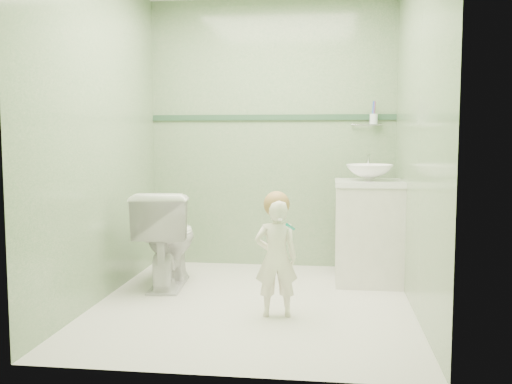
# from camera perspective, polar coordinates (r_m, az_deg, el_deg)

# --- Properties ---
(ground) EXTENTS (2.50, 2.50, 0.00)m
(ground) POSITION_cam_1_polar(r_m,az_deg,el_deg) (4.15, -0.27, -10.99)
(ground) COLOR silver
(ground) RESTS_ON ground
(room_shell) EXTENTS (2.50, 2.54, 2.40)m
(room_shell) POSITION_cam_1_polar(r_m,az_deg,el_deg) (3.98, -0.28, 5.83)
(room_shell) COLOR gray
(room_shell) RESTS_ON ground
(trim_stripe) EXTENTS (2.20, 0.02, 0.05)m
(trim_stripe) POSITION_cam_1_polar(r_m,az_deg,el_deg) (5.21, 1.55, 7.40)
(trim_stripe) COLOR #2D4F38
(trim_stripe) RESTS_ON room_shell
(vanity) EXTENTS (0.52, 0.50, 0.80)m
(vanity) POSITION_cam_1_polar(r_m,az_deg,el_deg) (4.72, 11.07, -4.09)
(vanity) COLOR beige
(vanity) RESTS_ON ground
(counter) EXTENTS (0.54, 0.52, 0.04)m
(counter) POSITION_cam_1_polar(r_m,az_deg,el_deg) (4.67, 11.17, 0.88)
(counter) COLOR white
(counter) RESTS_ON vanity
(basin) EXTENTS (0.37, 0.37, 0.13)m
(basin) POSITION_cam_1_polar(r_m,az_deg,el_deg) (4.66, 11.19, 1.91)
(basin) COLOR white
(basin) RESTS_ON counter
(faucet) EXTENTS (0.03, 0.13, 0.18)m
(faucet) POSITION_cam_1_polar(r_m,az_deg,el_deg) (4.84, 11.06, 2.99)
(faucet) COLOR silver
(faucet) RESTS_ON counter
(cup_holder) EXTENTS (0.26, 0.07, 0.21)m
(cup_holder) POSITION_cam_1_polar(r_m,az_deg,el_deg) (5.14, 11.51, 7.10)
(cup_holder) COLOR silver
(cup_holder) RESTS_ON room_shell
(toilet) EXTENTS (0.49, 0.78, 0.76)m
(toilet) POSITION_cam_1_polar(r_m,az_deg,el_deg) (4.59, -8.81, -4.56)
(toilet) COLOR white
(toilet) RESTS_ON ground
(toddler) EXTENTS (0.31, 0.23, 0.77)m
(toddler) POSITION_cam_1_polar(r_m,az_deg,el_deg) (3.78, 2.01, -6.57)
(toddler) COLOR white
(toddler) RESTS_ON ground
(hair_cap) EXTENTS (0.17, 0.17, 0.17)m
(hair_cap) POSITION_cam_1_polar(r_m,az_deg,el_deg) (3.75, 2.06, -1.22)
(hair_cap) COLOR #A07743
(hair_cap) RESTS_ON toddler
(teal_toothbrush) EXTENTS (0.11, 0.14, 0.08)m
(teal_toothbrush) POSITION_cam_1_polar(r_m,az_deg,el_deg) (3.62, 3.32, -3.39)
(teal_toothbrush) COLOR #069578
(teal_toothbrush) RESTS_ON toddler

